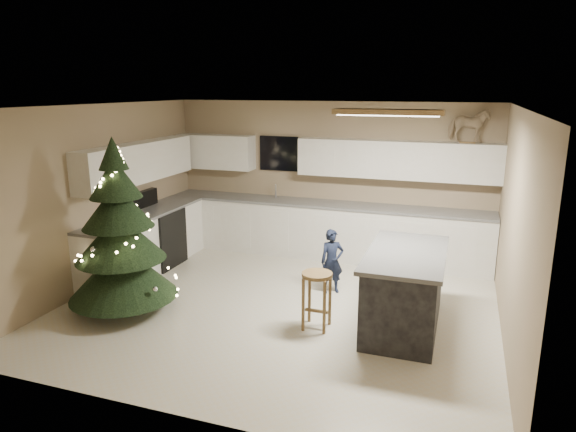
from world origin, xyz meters
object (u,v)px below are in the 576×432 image
at_px(bar_stool, 317,287).
at_px(rocking_horse, 469,125).
at_px(island, 404,290).
at_px(christmas_tree, 120,242).
at_px(toddler, 332,261).

xyz_separation_m(bar_stool, rocking_horse, (1.56, 2.77, 1.74)).
relative_size(island, rocking_horse, 2.88).
bearing_deg(christmas_tree, bar_stool, 7.70).
height_order(bar_stool, rocking_horse, rocking_horse).
relative_size(christmas_tree, rocking_horse, 3.82).
distance_m(island, christmas_tree, 3.57).
bearing_deg(christmas_tree, rocking_horse, 37.54).
xyz_separation_m(island, christmas_tree, (-3.47, -0.70, 0.45)).
distance_m(christmas_tree, toddler, 2.84).
xyz_separation_m(toddler, rocking_horse, (1.66, 1.63, 1.81)).
distance_m(bar_stool, rocking_horse, 3.62).
bearing_deg(island, rocking_horse, 76.54).
bearing_deg(rocking_horse, bar_stool, 150.46).
xyz_separation_m(island, toddler, (-1.09, 0.78, -0.02)).
relative_size(island, christmas_tree, 0.75).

